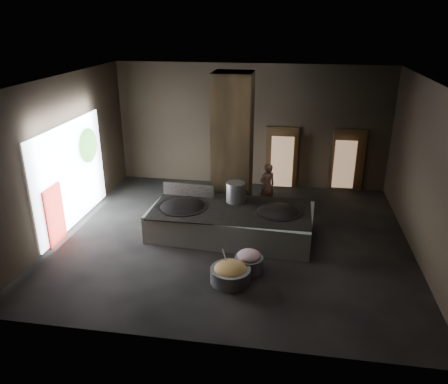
% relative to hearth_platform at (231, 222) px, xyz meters
% --- Properties ---
extents(floor, '(10.00, 9.00, 0.10)m').
position_rel_hearth_platform_xyz_m(floor, '(0.08, -0.19, -0.46)').
color(floor, black).
rests_on(floor, ground).
extents(ceiling, '(10.00, 9.00, 0.10)m').
position_rel_hearth_platform_xyz_m(ceiling, '(0.08, -0.19, 4.14)').
color(ceiling, black).
rests_on(ceiling, back_wall).
extents(back_wall, '(10.00, 0.10, 4.50)m').
position_rel_hearth_platform_xyz_m(back_wall, '(0.08, 4.36, 1.84)').
color(back_wall, black).
rests_on(back_wall, ground).
extents(front_wall, '(10.00, 0.10, 4.50)m').
position_rel_hearth_platform_xyz_m(front_wall, '(0.08, -4.74, 1.84)').
color(front_wall, black).
rests_on(front_wall, ground).
extents(left_wall, '(0.10, 9.00, 4.50)m').
position_rel_hearth_platform_xyz_m(left_wall, '(-4.97, -0.19, 1.84)').
color(left_wall, black).
rests_on(left_wall, ground).
extents(right_wall, '(0.10, 9.00, 4.50)m').
position_rel_hearth_platform_xyz_m(right_wall, '(5.13, -0.19, 1.84)').
color(right_wall, black).
rests_on(right_wall, ground).
extents(pillar, '(1.20, 1.20, 4.50)m').
position_rel_hearth_platform_xyz_m(pillar, '(-0.22, 1.71, 1.84)').
color(pillar, black).
rests_on(pillar, ground).
extents(hearth_platform, '(4.82, 2.54, 0.81)m').
position_rel_hearth_platform_xyz_m(hearth_platform, '(0.00, 0.00, 0.00)').
color(hearth_platform, beige).
rests_on(hearth_platform, ground).
extents(platform_cap, '(4.58, 2.20, 0.03)m').
position_rel_hearth_platform_xyz_m(platform_cap, '(0.00, 0.00, 0.41)').
color(platform_cap, black).
rests_on(platform_cap, hearth_platform).
extents(wok_left, '(1.47, 1.47, 0.41)m').
position_rel_hearth_platform_xyz_m(wok_left, '(-1.45, -0.05, 0.34)').
color(wok_left, black).
rests_on(wok_left, hearth_platform).
extents(wok_left_rim, '(1.50, 1.50, 0.05)m').
position_rel_hearth_platform_xyz_m(wok_left_rim, '(-1.45, -0.05, 0.41)').
color(wok_left_rim, black).
rests_on(wok_left_rim, hearth_platform).
extents(wok_right, '(1.37, 1.37, 0.39)m').
position_rel_hearth_platform_xyz_m(wok_right, '(1.35, 0.05, 0.34)').
color(wok_right, black).
rests_on(wok_right, hearth_platform).
extents(wok_right_rim, '(1.40, 1.40, 0.05)m').
position_rel_hearth_platform_xyz_m(wok_right_rim, '(1.35, 0.05, 0.41)').
color(wok_right_rim, black).
rests_on(wok_right_rim, hearth_platform).
extents(stock_pot, '(0.57, 0.57, 0.61)m').
position_rel_hearth_platform_xyz_m(stock_pot, '(0.05, 0.55, 0.72)').
color(stock_pot, silver).
rests_on(stock_pot, hearth_platform).
extents(splash_guard, '(1.63, 0.17, 0.41)m').
position_rel_hearth_platform_xyz_m(splash_guard, '(-1.45, 0.75, 0.62)').
color(splash_guard, black).
rests_on(splash_guard, hearth_platform).
extents(cook, '(0.67, 0.62, 1.54)m').
position_rel_hearth_platform_xyz_m(cook, '(0.90, 2.14, 0.36)').
color(cook, '#92644A').
rests_on(cook, ground).
extents(veg_basin, '(1.17, 1.17, 0.36)m').
position_rel_hearth_platform_xyz_m(veg_basin, '(0.34, -2.47, -0.23)').
color(veg_basin, gray).
rests_on(veg_basin, ground).
extents(veg_fill, '(0.81, 0.81, 0.25)m').
position_rel_hearth_platform_xyz_m(veg_fill, '(0.34, -2.47, -0.06)').
color(veg_fill, '#919849').
rests_on(veg_fill, veg_basin).
extents(ladle, '(0.11, 0.39, 0.70)m').
position_rel_hearth_platform_xyz_m(ladle, '(0.19, -2.32, 0.14)').
color(ladle, silver).
rests_on(ladle, veg_basin).
extents(meat_basin, '(0.86, 0.86, 0.40)m').
position_rel_hearth_platform_xyz_m(meat_basin, '(0.73, -1.92, -0.21)').
color(meat_basin, gray).
rests_on(meat_basin, ground).
extents(meat_fill, '(0.60, 0.60, 0.23)m').
position_rel_hearth_platform_xyz_m(meat_fill, '(0.73, -1.92, 0.04)').
color(meat_fill, '#B16A7A').
rests_on(meat_fill, meat_basin).
extents(doorway_near, '(1.18, 0.08, 2.38)m').
position_rel_hearth_platform_xyz_m(doorway_near, '(1.28, 4.26, 0.69)').
color(doorway_near, black).
rests_on(doorway_near, ground).
extents(doorway_near_glow, '(0.81, 0.04, 1.91)m').
position_rel_hearth_platform_xyz_m(doorway_near_glow, '(1.30, 3.96, 0.64)').
color(doorway_near_glow, '#8C6647').
rests_on(doorway_near_glow, ground).
extents(doorway_far, '(1.18, 0.08, 2.38)m').
position_rel_hearth_platform_xyz_m(doorway_far, '(3.68, 4.26, 0.69)').
color(doorway_far, black).
rests_on(doorway_far, ground).
extents(doorway_far_glow, '(0.75, 0.04, 1.78)m').
position_rel_hearth_platform_xyz_m(doorway_far_glow, '(3.54, 4.00, 0.64)').
color(doorway_far_glow, '#8C6647').
rests_on(doorway_far_glow, ground).
extents(left_opening, '(0.04, 4.20, 3.10)m').
position_rel_hearth_platform_xyz_m(left_opening, '(-4.87, 0.01, 1.19)').
color(left_opening, white).
rests_on(left_opening, ground).
extents(pavilion_sliver, '(0.05, 0.90, 1.70)m').
position_rel_hearth_platform_xyz_m(pavilion_sliver, '(-4.80, -1.29, 0.44)').
color(pavilion_sliver, maroon).
rests_on(pavilion_sliver, ground).
extents(tree_silhouette, '(0.28, 1.10, 1.10)m').
position_rel_hearth_platform_xyz_m(tree_silhouette, '(-4.77, 1.11, 1.79)').
color(tree_silhouette, '#194714').
rests_on(tree_silhouette, left_opening).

